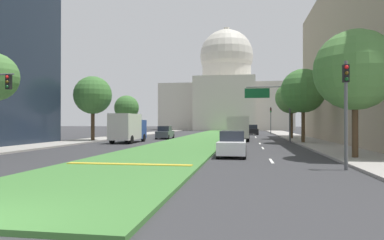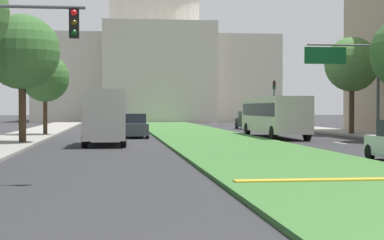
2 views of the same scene
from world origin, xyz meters
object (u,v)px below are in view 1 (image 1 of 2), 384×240
at_px(street_tree_left_mid, 93,95).
at_px(sedan_lead_stopped, 232,144).
at_px(capitol_building, 226,92).
at_px(street_tree_right_mid, 303,91).
at_px(traffic_light_far_right, 271,117).
at_px(street_tree_right_near, 355,70).
at_px(sedan_distant, 252,130).
at_px(box_truck_delivery, 128,128).
at_px(street_tree_left_far, 127,108).
at_px(city_bus, 239,126).
at_px(traffic_light_near_right, 346,100).
at_px(overhead_guide_sign, 273,102).
at_px(sedan_midblock, 165,133).
at_px(street_tree_right_far, 291,98).

height_order(street_tree_left_mid, sedan_lead_stopped, street_tree_left_mid).
xyz_separation_m(capitol_building, street_tree_right_mid, (11.88, -66.03, -5.92)).
height_order(traffic_light_far_right, street_tree_right_mid, street_tree_right_mid).
xyz_separation_m(street_tree_right_near, sedan_distant, (-5.38, 40.68, -4.59)).
bearing_deg(box_truck_delivery, sedan_lead_stopped, -47.39).
relative_size(street_tree_right_near, street_tree_left_far, 1.25).
height_order(street_tree_right_near, sedan_lead_stopped, street_tree_right_near).
distance_m(capitol_building, street_tree_right_near, 82.72).
relative_size(street_tree_left_mid, sedan_distant, 1.77).
bearing_deg(sedan_lead_stopped, capitol_building, 93.52).
height_order(street_tree_right_near, city_bus, street_tree_right_near).
relative_size(traffic_light_near_right, overhead_guide_sign, 0.80).
bearing_deg(street_tree_left_far, sedan_midblock, -24.80).
distance_m(traffic_light_near_right, street_tree_right_near, 5.62).
distance_m(street_tree_left_mid, street_tree_left_far, 11.08).
xyz_separation_m(street_tree_left_mid, sedan_distant, (18.99, 25.13, -4.60)).
relative_size(street_tree_left_mid, street_tree_right_mid, 0.97).
distance_m(capitol_building, traffic_light_near_right, 87.44).
relative_size(traffic_light_near_right, sedan_lead_stopped, 1.13).
relative_size(traffic_light_far_right, street_tree_left_far, 0.82).
distance_m(traffic_light_near_right, sedan_distant, 45.74).
distance_m(capitol_building, street_tree_right_far, 58.19).
bearing_deg(street_tree_right_far, box_truck_delivery, -150.39).
bearing_deg(box_truck_delivery, street_tree_left_far, 110.69).
bearing_deg(sedan_lead_stopped, traffic_light_near_right, -46.28).
relative_size(overhead_guide_sign, sedan_lead_stopped, 1.41).
height_order(traffic_light_far_right, sedan_lead_stopped, traffic_light_far_right).
relative_size(capitol_building, sedan_distant, 8.76).
relative_size(traffic_light_far_right, street_tree_left_mid, 0.67).
relative_size(street_tree_left_far, sedan_distant, 1.45).
distance_m(capitol_building, box_truck_delivery, 68.53).
height_order(traffic_light_far_right, city_bus, traffic_light_far_right).
relative_size(traffic_light_far_right, street_tree_right_near, 0.66).
xyz_separation_m(sedan_midblock, box_truck_delivery, (-1.97, -9.38, 0.86)).
xyz_separation_m(street_tree_right_mid, sedan_distant, (-4.85, 25.15, -4.76)).
xyz_separation_m(traffic_light_far_right, city_bus, (-5.60, -21.83, -1.54)).
bearing_deg(traffic_light_near_right, box_truck_delivery, 132.96).
bearing_deg(sedan_midblock, street_tree_left_mid, -130.57).
bearing_deg(street_tree_right_near, city_bus, 108.61).
bearing_deg(street_tree_right_near, sedan_lead_stopped, 172.40).
relative_size(street_tree_right_mid, street_tree_left_far, 1.26).
distance_m(traffic_light_near_right, street_tree_right_mid, 20.56).
distance_m(street_tree_left_mid, street_tree_right_mid, 23.84).
bearing_deg(sedan_distant, traffic_light_far_right, 43.25).
distance_m(street_tree_left_mid, sedan_midblock, 11.45).
bearing_deg(capitol_building, street_tree_right_far, -78.16).
xyz_separation_m(street_tree_left_mid, sedan_midblock, (6.81, 7.95, -4.63)).
bearing_deg(sedan_lead_stopped, street_tree_right_mid, 64.50).
distance_m(overhead_guide_sign, street_tree_right_far, 8.22).
bearing_deg(street_tree_left_far, street_tree_right_far, -4.04).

